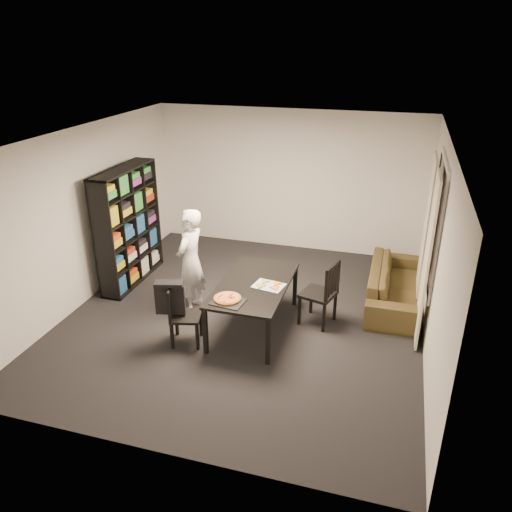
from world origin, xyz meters
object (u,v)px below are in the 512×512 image
(chair_right, at_px, (324,290))
(sofa, at_px, (395,285))
(pepperoni_pizza, at_px, (227,298))
(baking_tray, at_px, (228,302))
(dining_table, at_px, (254,287))
(chair_left, at_px, (180,311))
(person, at_px, (190,261))
(bookshelf, at_px, (128,226))

(chair_right, distance_m, sofa, 1.36)
(chair_right, height_order, pepperoni_pizza, chair_right)
(pepperoni_pizza, bearing_deg, baking_tray, -61.47)
(dining_table, height_order, pepperoni_pizza, pepperoni_pizza)
(chair_left, distance_m, pepperoni_pizza, 0.69)
(person, bearing_deg, sofa, 116.41)
(dining_table, height_order, chair_left, chair_left)
(chair_left, relative_size, person, 0.53)
(person, bearing_deg, pepperoni_pizza, 53.12)
(chair_right, bearing_deg, bookshelf, -83.16)
(person, xyz_separation_m, baking_tray, (0.86, -0.83, -0.09))
(chair_right, bearing_deg, baking_tray, -32.97)
(bookshelf, relative_size, person, 1.21)
(baking_tray, bearing_deg, chair_right, 41.42)
(person, height_order, pepperoni_pizza, person)
(chair_left, bearing_deg, sofa, -68.50)
(chair_left, bearing_deg, bookshelf, 31.64)
(bookshelf, distance_m, dining_table, 2.54)
(baking_tray, bearing_deg, dining_table, 74.63)
(sofa, bearing_deg, baking_tray, 133.07)
(chair_left, bearing_deg, pepperoni_pizza, -96.61)
(chair_right, xyz_separation_m, pepperoni_pizza, (-1.10, -0.90, 0.17))
(dining_table, distance_m, person, 1.07)
(pepperoni_pizza, bearing_deg, chair_left, -172.43)
(chair_left, height_order, chair_right, chair_right)
(dining_table, height_order, baking_tray, baking_tray)
(chair_right, distance_m, baking_tray, 1.45)
(pepperoni_pizza, height_order, sofa, pepperoni_pizza)
(chair_right, relative_size, sofa, 0.48)
(bookshelf, xyz_separation_m, dining_table, (2.37, -0.86, -0.32))
(chair_left, distance_m, person, 0.95)
(dining_table, distance_m, pepperoni_pizza, 0.59)
(chair_right, height_order, person, person)
(chair_right, bearing_deg, dining_table, -53.13)
(sofa, bearing_deg, person, 110.14)
(chair_right, bearing_deg, sofa, 150.45)
(sofa, bearing_deg, dining_table, 124.87)
(chair_left, xyz_separation_m, sofa, (2.69, 1.93, -0.19))
(dining_table, relative_size, sofa, 0.84)
(chair_right, relative_size, pepperoni_pizza, 2.71)
(dining_table, height_order, sofa, dining_table)
(bookshelf, xyz_separation_m, person, (1.34, -0.62, -0.17))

